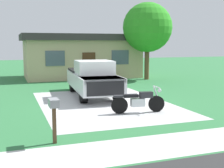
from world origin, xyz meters
TOP-DOWN VIEW (x-y plane):
  - ground_plane at (0.00, 0.00)m, footprint 80.00×80.00m
  - driveway_pad at (0.00, 0.00)m, footprint 5.80×8.29m
  - sidewalk_strip at (0.00, -6.00)m, footprint 36.00×1.80m
  - motorcycle at (0.74, -2.21)m, footprint 2.21×0.70m
  - pickup_truck at (0.04, 2.21)m, footprint 2.36×5.74m
  - mailbox at (-3.01, -4.85)m, footprint 0.26×0.48m
  - shade_tree at (5.98, 7.92)m, footprint 3.76×3.76m
  - neighbor_house at (1.60, 11.35)m, footprint 9.60×5.60m

SIDE VIEW (x-z plane):
  - ground_plane at x=0.00m, z-range 0.00..0.00m
  - driveway_pad at x=0.00m, z-range 0.00..0.01m
  - sidewalk_strip at x=0.00m, z-range 0.00..0.01m
  - motorcycle at x=0.74m, z-range -0.07..1.02m
  - pickup_truck at x=0.04m, z-range 0.00..1.90m
  - mailbox at x=-3.01m, z-range 0.35..1.61m
  - neighbor_house at x=1.60m, z-range 0.04..3.54m
  - shade_tree at x=5.98m, z-range 1.03..6.90m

